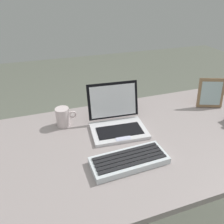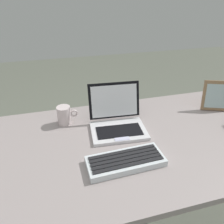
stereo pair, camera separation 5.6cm
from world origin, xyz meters
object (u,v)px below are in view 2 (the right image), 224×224
Objects in this scene: laptop_front at (117,121)px; photo_frame at (216,96)px; external_keyboard at (126,161)px; coffee_mug at (64,115)px.

laptop_front reaches higher than photo_frame.
photo_frame is (0.65, 0.30, 0.07)m from external_keyboard.
coffee_mug is at bearing 175.33° from photo_frame.
laptop_front is at bearing -175.67° from photo_frame.
laptop_front is at bearing -24.57° from coffee_mug.
coffee_mug reaches higher than external_keyboard.
external_keyboard is at bearing -59.86° from coffee_mug.
laptop_front is 0.61m from photo_frame.
external_keyboard is at bearing -154.91° from photo_frame.
photo_frame reaches higher than external_keyboard.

